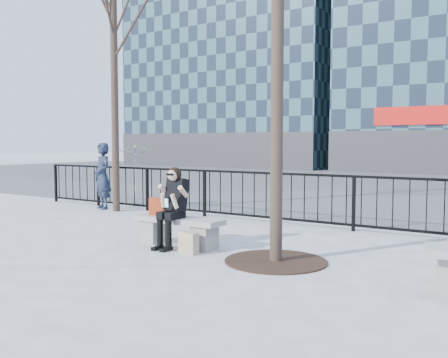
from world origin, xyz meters
The scene contains 12 objects.
ground centered at (0.00, 0.00, 0.00)m, with size 120.00×120.00×0.00m, color gray.
street_surface centered at (0.00, 15.00, 0.00)m, with size 60.00×23.00×0.01m, color #474747.
railing centered at (0.00, 3.00, 0.55)m, with size 14.00×0.06×1.10m.
building_left centered at (-15.00, 27.00, 11.30)m, with size 16.20×10.20×22.60m.
tree_left centered at (-4.00, 2.50, 4.86)m, with size 2.80×2.80×6.50m.
tree_grate centered at (1.90, -0.10, 0.01)m, with size 1.50×1.50×0.02m, color black.
bench_main centered at (0.00, 0.00, 0.30)m, with size 1.65×0.46×0.49m.
seated_woman centered at (0.00, -0.16, 0.67)m, with size 0.50×0.64×1.34m.
handbag centered at (-0.40, 0.02, 0.64)m, with size 0.37×0.17×0.30m, color #993112.
shopping_bag centered at (0.50, -0.36, 0.17)m, with size 0.36×0.13×0.34m, color tan.
standing_man centered at (-4.58, 2.59, 0.87)m, with size 0.63×0.42×1.74m, color black.
vendor_umbrella centered at (-6.49, 5.78, 0.85)m, with size 1.85×1.89×1.70m, color yellow.
Camera 1 is at (5.21, -6.51, 1.74)m, focal length 40.00 mm.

